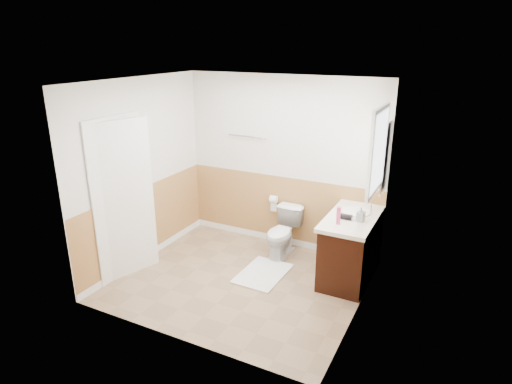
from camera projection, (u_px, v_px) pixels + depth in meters
The scene contains 32 objects.
floor at pixel (240, 281), 5.61m from camera, with size 3.00×3.00×0.00m, color #8C7051.
ceiling at pixel (238, 81), 4.79m from camera, with size 3.00×3.00×0.00m, color white.
wall_back at pixel (282, 163), 6.30m from camera, with size 3.00×3.00×0.00m, color silver.
wall_front at pixel (173, 229), 4.11m from camera, with size 3.00×3.00×0.00m, color silver.
wall_left at pixel (141, 173), 5.84m from camera, with size 3.00×3.00×0.00m, color silver.
wall_right at pixel (364, 210), 4.57m from camera, with size 3.00×3.00×0.00m, color silver.
wainscot_back at pixel (281, 212), 6.54m from camera, with size 3.00×3.00×0.00m, color #BE854C.
wainscot_front at pixel (178, 297), 4.36m from camera, with size 3.00×3.00×0.00m, color #BE854C.
wainscot_left at pixel (146, 224), 6.08m from camera, with size 2.60×2.60×0.00m, color #BE854C.
wainscot_right at pixel (358, 273), 4.82m from camera, with size 2.60×2.60×0.00m, color #BE854C.
toilet at pixel (282, 233), 6.20m from camera, with size 0.38×0.67×0.68m, color white.
bath_mat at pixel (263, 274), 5.77m from camera, with size 0.55×0.80×0.02m, color white.
vanity_cabinet at pixel (350, 249), 5.58m from camera, with size 0.55×1.10×0.80m, color black.
vanity_knob_left at pixel (326, 237), 5.58m from camera, with size 0.03×0.03×0.03m, color silver.
vanity_knob_right at pixel (331, 231), 5.75m from camera, with size 0.03×0.03×0.03m, color silver.
countertop at pixel (352, 218), 5.45m from camera, with size 0.60×1.15×0.05m, color white.
sink_basin at pixel (356, 212), 5.56m from camera, with size 0.36×0.36×0.02m, color white.
faucet at pixel (371, 210), 5.46m from camera, with size 0.02×0.02×0.14m, color silver.
lotion_bottle at pixel (338, 216), 5.18m from camera, with size 0.05×0.05×0.22m, color #D73774.
soap_dispenser at pixel (361, 214), 5.26m from camera, with size 0.08×0.09×0.19m, color gray.
hair_dryer_body at pixel (346, 217), 5.34m from camera, with size 0.07×0.07×0.14m, color black.
hair_dryer_handle at pixel (344, 218), 5.38m from camera, with size 0.03×0.03×0.07m, color black.
mirror_panel at pixel (386, 158), 5.41m from camera, with size 0.02×0.35×0.90m, color silver.
window_frame at pixel (378, 151), 4.91m from camera, with size 0.04×0.80×1.00m, color white.
window_glass at pixel (379, 151), 4.90m from camera, with size 0.01×0.70×0.90m, color white.
door at pixel (125, 200), 5.50m from camera, with size 0.05×0.80×2.04m, color white.
door_frame at pixel (120, 199), 5.52m from camera, with size 0.02×0.92×2.10m, color white.
door_knob at pixel (146, 198), 5.77m from camera, with size 0.06×0.06×0.06m, color silver.
towel_bar at pixel (247, 136), 6.38m from camera, with size 0.02×0.02×0.62m, color silver.
tp_holder_bar at pixel (274, 199), 6.46m from camera, with size 0.02×0.02×0.14m, color silver.
tp_roll at pixel (274, 199), 6.46m from camera, with size 0.11×0.11×0.10m, color white.
tp_sheet at pixel (274, 206), 6.50m from camera, with size 0.10×0.01×0.16m, color white.
Camera 1 is at (2.40, -4.31, 2.93)m, focal length 30.62 mm.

